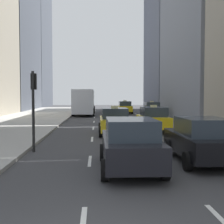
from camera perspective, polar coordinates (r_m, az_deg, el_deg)
The scene contains 10 objects.
sidewalk_left at distance 31.82m, azimuth -15.64°, elevation -1.50°, with size 8.00×66.00×0.15m, color #ADAAA3.
lane_markings at distance 27.16m, azimuth 2.56°, elevation -2.30°, with size 5.72×56.00×0.01m.
taxi_lead at distance 38.62m, azimuth 7.24°, elevation 0.56°, with size 2.02×4.40×1.87m.
taxi_second at distance 20.07m, azimuth 0.43°, elevation -1.67°, with size 2.02×4.40×1.87m.
taxi_third at distance 21.98m, azimuth 7.50°, elevation -1.29°, with size 2.02×4.40×1.87m.
taxi_fourth at distance 43.86m, azimuth 2.35°, elevation 0.87°, with size 2.02×4.40×1.87m.
sedan_black_near at distance 10.58m, azimuth 3.35°, elevation -5.85°, with size 2.02×4.55×1.75m.
sedan_silver_behind at distance 12.27m, azimuth 15.95°, elevation -4.85°, with size 2.02×4.56×1.70m.
city_bus at distance 41.60m, azimuth -5.12°, elevation 2.00°, with size 2.80×11.61×3.25m.
traffic_light_pole at distance 14.35m, azimuth -14.16°, elevation 2.49°, with size 0.24×0.42×3.60m.
Camera 1 is at (0.08, -3.92, 2.52)m, focal length 50.00 mm.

